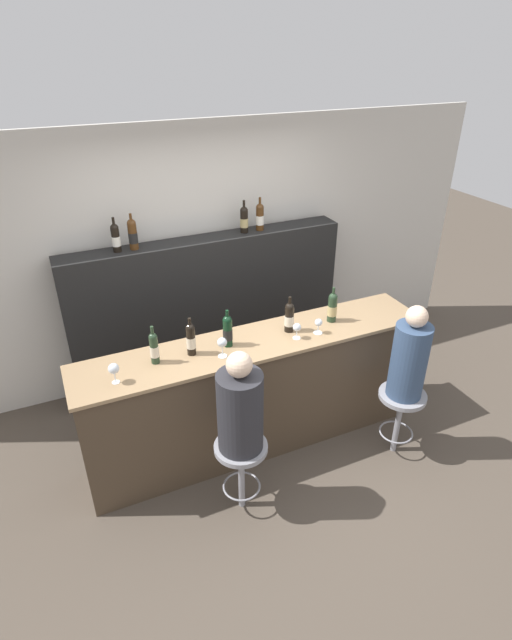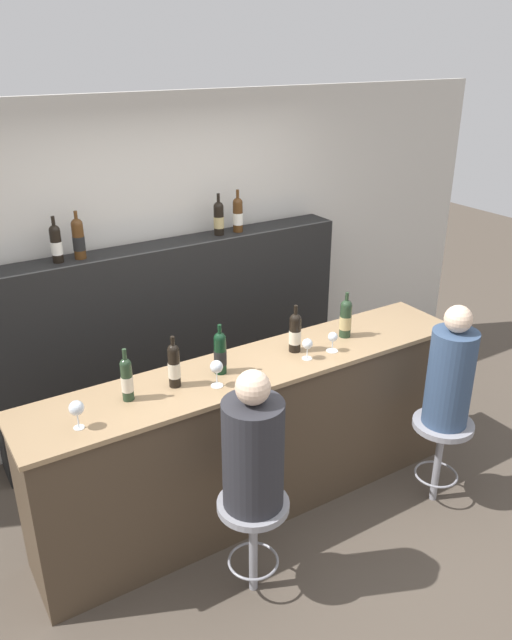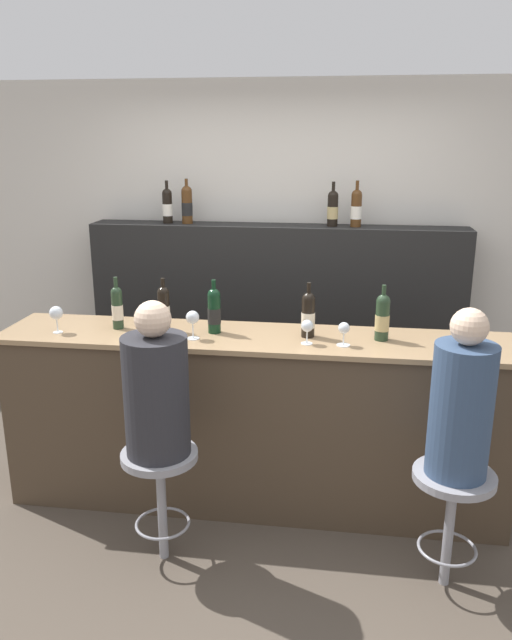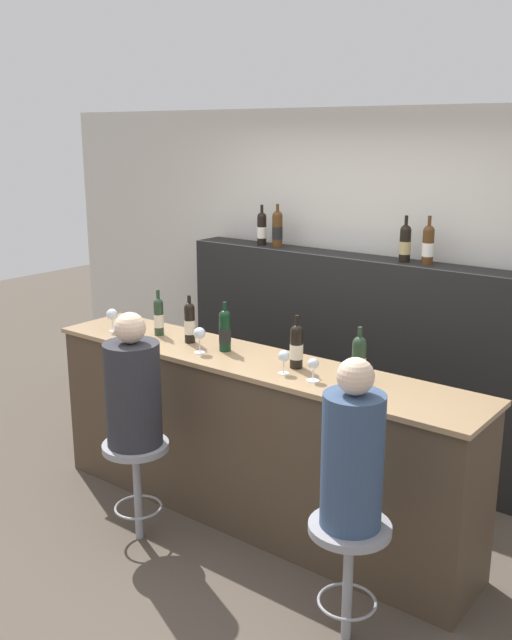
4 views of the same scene
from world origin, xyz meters
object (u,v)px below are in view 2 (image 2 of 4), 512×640
wine_bottle_backbar_1 (78,238)px  wine_glass_3 (333,338)px  wine_bottle_counter_2 (220,352)px  wine_bottle_counter_0 (127,379)px  wine_bottle_counter_1 (174,365)px  wine_bottle_backbar_0 (56,243)px  wine_bottle_counter_3 (295,332)px  guest_seated_left (253,449)px  wine_bottle_backbar_3 (238,214)px  wine_glass_1 (217,368)px  guest_seated_right (450,373)px  bar_stool_right (441,438)px  wine_glass_0 (76,409)px  wine_glass_2 (307,345)px  wine_bottle_counter_4 (346,318)px  wine_bottle_backbar_2 (219,218)px  bar_stool_left (253,521)px

wine_bottle_backbar_1 → wine_glass_3: bearing=-47.3°
wine_bottle_counter_2 → wine_bottle_counter_0: bearing=180.0°
wine_bottle_counter_1 → wine_bottle_backbar_0: (-0.29, 1.16, 0.47)m
wine_bottle_counter_3 → guest_seated_left: size_ratio=0.40×
wine_bottle_backbar_3 → guest_seated_left: wine_bottle_backbar_3 is taller
wine_bottle_backbar_1 → wine_glass_1: (0.34, -1.29, -0.50)m
wine_bottle_counter_1 → guest_seated_right: (1.61, -0.64, -0.23)m
wine_glass_1 → bar_stool_right: size_ratio=0.26×
wine_glass_0 → wine_glass_3: size_ratio=1.20×
wine_bottle_backbar_0 → wine_glass_2: (1.14, -1.29, -0.51)m
wine_glass_0 → wine_glass_1: (0.81, -0.00, 0.00)m
wine_glass_2 → wine_bottle_backbar_0: bearing=131.5°
wine_bottle_counter_3 → wine_glass_0: bearing=-174.9°
wine_bottle_backbar_0 → wine_bottle_backbar_1: (0.15, 0.00, 0.01)m
wine_bottle_counter_4 → wine_bottle_backbar_2: size_ratio=1.00×
wine_bottle_counter_1 → bar_stool_right: (1.61, -0.64, -0.72)m
wine_bottle_counter_3 → wine_glass_2: (0.00, -0.13, -0.03)m
wine_bottle_counter_4 → wine_bottle_backbar_1: size_ratio=0.97×
wine_bottle_counter_3 → wine_bottle_backbar_0: wine_bottle_backbar_0 is taller
wine_bottle_counter_4 → wine_bottle_backbar_1: wine_bottle_backbar_1 is taller
wine_bottle_counter_3 → wine_bottle_counter_4: bearing=0.0°
wine_bottle_counter_0 → wine_bottle_counter_4: (1.55, 0.00, 0.00)m
wine_glass_3 → guest_seated_left: size_ratio=0.17×
guest_seated_right → wine_glass_2: bearing=146.1°
wine_bottle_counter_0 → wine_bottle_counter_3: (1.13, -0.00, 0.00)m
wine_bottle_backbar_1 → bar_stool_left: (0.27, -1.80, -1.20)m
wine_bottle_backbar_1 → wine_bottle_counter_0: bearing=-97.3°
wine_bottle_backbar_1 → wine_bottle_backbar_3: 1.25m
wine_bottle_backbar_2 → bar_stool_right: 2.26m
wine_bottle_counter_3 → guest_seated_right: 1.02m
wine_glass_1 → wine_glass_2: wine_glass_1 is taller
wine_bottle_counter_4 → wine_bottle_counter_0: bearing=180.0°
wine_bottle_backbar_1 → guest_seated_right: 2.60m
wine_bottle_counter_1 → guest_seated_left: guest_seated_left is taller
wine_bottle_counter_0 → guest_seated_left: bearing=-56.6°
wine_glass_0 → wine_glass_2: 1.46m
wine_bottle_backbar_1 → bar_stool_right: 2.78m
wine_bottle_counter_3 → wine_bottle_backbar_1: (-0.99, 1.16, 0.48)m
wine_glass_3 → bar_stool_right: wine_glass_3 is taller
wine_bottle_counter_4 → wine_bottle_backbar_3: size_ratio=0.97×
wine_bottle_counter_0 → bar_stool_right: (1.89, -0.64, -0.71)m
wine_glass_3 → bar_stool_right: 1.01m
wine_bottle_backbar_2 → bar_stool_left: wine_bottle_backbar_2 is taller
wine_bottle_backbar_3 → guest_seated_right: size_ratio=0.40×
wine_glass_1 → wine_bottle_backbar_3: bearing=54.9°
wine_bottle_backbar_0 → wine_bottle_backbar_3: bearing=-0.0°
wine_bottle_counter_4 → bar_stool_right: (0.34, -0.64, -0.72)m
bar_stool_right → wine_bottle_counter_3: bearing=139.9°
wine_bottle_counter_0 → wine_bottle_counter_3: wine_bottle_counter_3 is taller
wine_bottle_backbar_3 → guest_seated_left: bearing=-118.5°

